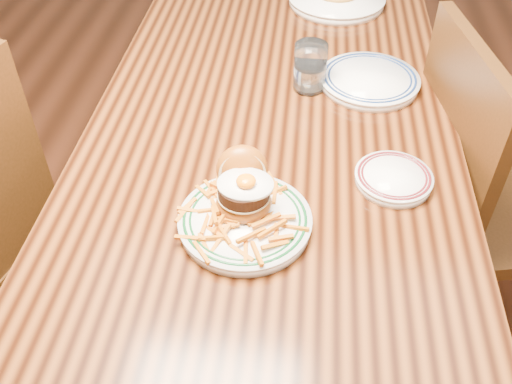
# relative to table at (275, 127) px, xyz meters

# --- Properties ---
(floor) EXTENTS (6.00, 6.00, 0.00)m
(floor) POSITION_rel_table_xyz_m (0.00, 0.00, -0.66)
(floor) COLOR black
(floor) RESTS_ON ground
(table) EXTENTS (0.85, 1.60, 0.75)m
(table) POSITION_rel_table_xyz_m (0.00, 0.00, 0.00)
(table) COLOR black
(table) RESTS_ON floor
(chair_right) EXTENTS (0.52, 0.52, 0.94)m
(chair_right) POSITION_rel_table_xyz_m (0.55, -0.04, -0.16)
(chair_right) COLOR #3E210D
(chair_right) RESTS_ON floor
(main_plate) EXTENTS (0.25, 0.27, 0.12)m
(main_plate) POSITION_rel_table_xyz_m (-0.03, -0.42, 0.12)
(main_plate) COLOR white
(main_plate) RESTS_ON table
(side_plate) EXTENTS (0.16, 0.16, 0.02)m
(side_plate) POSITION_rel_table_xyz_m (0.26, -0.29, 0.10)
(side_plate) COLOR white
(side_plate) RESTS_ON table
(rear_plate) EXTENTS (0.25, 0.25, 0.03)m
(rear_plate) POSITION_rel_table_xyz_m (0.23, 0.08, 0.10)
(rear_plate) COLOR white
(rear_plate) RESTS_ON table
(water_glass) EXTENTS (0.08, 0.08, 0.12)m
(water_glass) POSITION_rel_table_xyz_m (0.08, 0.05, 0.14)
(water_glass) COLOR white
(water_glass) RESTS_ON table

